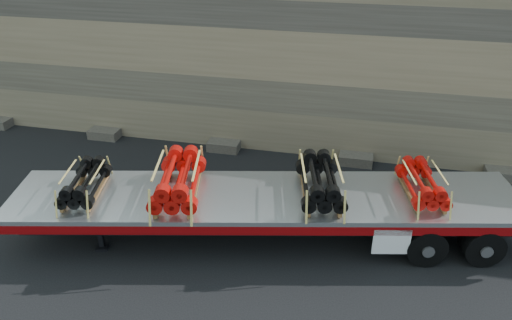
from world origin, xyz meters
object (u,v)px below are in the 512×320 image
at_px(bundle_midfront, 178,180).
at_px(bundle_midrear, 320,182).
at_px(trailer, 265,216).
at_px(bundle_front, 85,183).
at_px(bundle_rear, 422,184).

bearing_deg(bundle_midfront, bundle_midrear, -0.00).
bearing_deg(trailer, bundle_midfront, 180.00).
bearing_deg(bundle_front, bundle_midfront, 0.00).
xyz_separation_m(bundle_midfront, bundle_midrear, (3.73, 0.84, -0.03)).
bearing_deg(bundle_midrear, bundle_rear, -0.00).
bearing_deg(bundle_midrear, trailer, -180.00).
relative_size(trailer, bundle_front, 7.18).
relative_size(trailer, bundle_rear, 7.04).
distance_m(trailer, bundle_midfront, 2.61).
distance_m(bundle_front, bundle_midrear, 6.37).
bearing_deg(bundle_rear, bundle_midrear, 180.00).
bearing_deg(bundle_midrear, bundle_front, 180.00).
xyz_separation_m(bundle_front, bundle_rear, (8.91, 2.00, 0.01)).
bearing_deg(bundle_front, bundle_rear, -0.00).
relative_size(bundle_midfront, bundle_midrear, 1.08).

